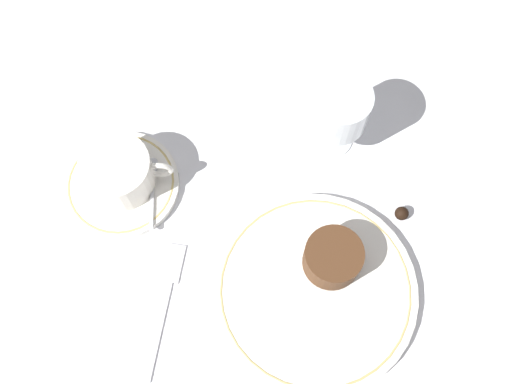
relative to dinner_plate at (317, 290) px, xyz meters
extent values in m
plane|color=white|center=(0.00, 0.03, -0.01)|extent=(3.00, 3.00, 0.00)
cylinder|color=white|center=(0.00, 0.00, 0.00)|extent=(0.25, 0.25, 0.01)
torus|color=tan|center=(0.00, 0.00, 0.00)|extent=(0.24, 0.24, 0.00)
cylinder|color=white|center=(-0.25, 0.15, 0.00)|extent=(0.15, 0.15, 0.01)
torus|color=tan|center=(-0.25, 0.15, 0.00)|extent=(0.14, 0.14, 0.00)
cylinder|color=white|center=(-0.25, 0.16, 0.03)|extent=(0.09, 0.09, 0.05)
cylinder|color=#331E0F|center=(-0.25, 0.16, 0.03)|extent=(0.08, 0.08, 0.04)
torus|color=white|center=(-0.19, 0.16, 0.03)|extent=(0.03, 0.01, 0.04)
cube|color=silver|center=(-0.21, 0.12, 0.00)|extent=(0.01, 0.08, 0.00)
ellipsoid|color=silver|center=(-0.21, 0.17, 0.00)|extent=(0.02, 0.02, 0.00)
cylinder|color=silver|center=(0.03, 0.21, -0.01)|extent=(0.06, 0.06, 0.01)
cylinder|color=silver|center=(0.03, 0.21, 0.02)|extent=(0.01, 0.01, 0.05)
cylinder|color=silver|center=(0.03, 0.21, 0.08)|extent=(0.08, 0.08, 0.06)
cylinder|color=#470A14|center=(0.03, 0.21, 0.07)|extent=(0.07, 0.07, 0.03)
cube|color=silver|center=(-0.20, -0.04, -0.01)|extent=(0.03, 0.12, 0.01)
cube|color=silver|center=(-0.18, 0.04, -0.01)|extent=(0.03, 0.05, 0.01)
cylinder|color=#4C2D19|center=(0.02, 0.04, 0.03)|extent=(0.07, 0.07, 0.04)
sphere|color=black|center=(0.12, 0.10, 0.00)|extent=(0.02, 0.02, 0.02)
camera|label=1|loc=(-0.08, -0.15, 0.74)|focal=42.00mm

